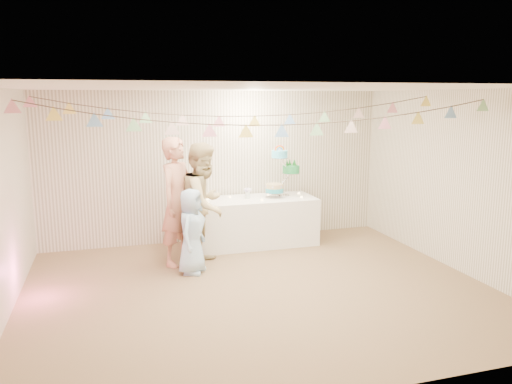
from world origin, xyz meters
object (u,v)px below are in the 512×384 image
object	(u,v)px
cake_stand	(282,176)
table	(252,221)
person_adult_b	(204,204)
person_child	(192,231)
person_adult_a	(178,202)

from	to	relation	value
cake_stand	table	bearing A→B (deg)	-174.81
table	person_adult_b	world-z (taller)	person_adult_b
cake_stand	person_child	size ratio (longest dim) A/B	0.67
person_adult_b	person_child	bearing A→B (deg)	-179.23
cake_stand	person_child	xyz separation A→B (m)	(-1.77, -1.15, -0.55)
person_adult_b	cake_stand	bearing A→B (deg)	-24.56
table	person_adult_b	bearing A→B (deg)	-141.87
table	person_child	xyz separation A→B (m)	(-1.22, -1.10, 0.21)
cake_stand	person_adult_b	bearing A→B (deg)	-151.90
person_adult_a	person_adult_b	bearing A→B (deg)	-63.77
person_adult_a	person_child	distance (m)	0.58
table	cake_stand	distance (m)	0.94
table	person_adult_a	distance (m)	1.60
person_adult_b	person_child	size ratio (longest dim) A/B	1.50
table	cake_stand	bearing A→B (deg)	5.19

